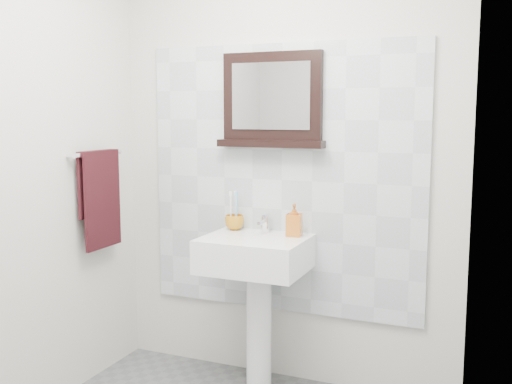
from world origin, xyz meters
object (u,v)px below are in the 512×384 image
Objects in this scene: soap_dispenser at (294,220)px; pedestal_sink at (256,270)px; toothbrush_cup at (234,222)px; framed_mirror at (272,102)px; hand_towel at (100,191)px.

pedestal_sink is at bearing -159.76° from soap_dispenser.
soap_dispenser is (0.37, -0.03, 0.05)m from toothbrush_cup.
framed_mirror is 1.08m from hand_towel.
hand_towel reaches higher than pedestal_sink.
toothbrush_cup is at bearing -166.64° from framed_mirror.
framed_mirror reaches higher than hand_towel.
hand_towel reaches higher than soap_dispenser.
soap_dispenser is 0.29× the size of framed_mirror.
pedestal_sink reaches higher than toothbrush_cup.
soap_dispenser reaches higher than toothbrush_cup.
soap_dispenser is 0.66m from framed_mirror.
toothbrush_cup is (-0.19, 0.14, 0.23)m from pedestal_sink.
pedestal_sink is 5.41× the size of soap_dispenser.
toothbrush_cup is 0.20× the size of hand_towel.
toothbrush_cup is at bearing 144.29° from pedestal_sink.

